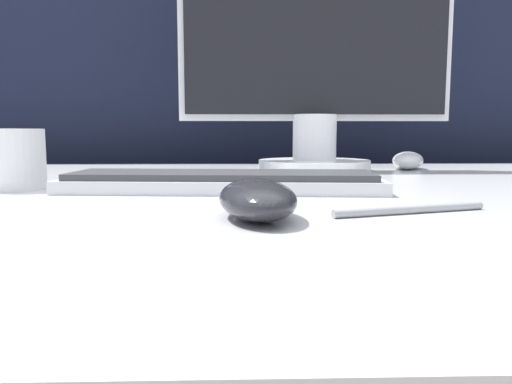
{
  "coord_description": "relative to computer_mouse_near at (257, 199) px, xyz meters",
  "views": [
    {
      "loc": [
        -0.06,
        -0.65,
        0.78
      ],
      "look_at": [
        -0.05,
        -0.19,
        0.72
      ],
      "focal_mm": 35.0,
      "sensor_mm": 36.0,
      "label": 1
    }
  ],
  "objects": [
    {
      "name": "keyboard",
      "position": [
        -0.04,
        0.21,
        -0.01
      ],
      "size": [
        0.41,
        0.14,
        0.02
      ],
      "rotation": [
        0.0,
        0.0,
        -0.08
      ],
      "color": "silver",
      "rests_on": "desk"
    },
    {
      "name": "monitor",
      "position": [
        0.13,
        0.54,
        0.21
      ],
      "size": [
        0.51,
        0.21,
        0.46
      ],
      "color": "white",
      "rests_on": "desk"
    },
    {
      "name": "mug",
      "position": [
        -0.31,
        0.23,
        0.02
      ],
      "size": [
        0.09,
        0.09,
        0.08
      ],
      "color": "white",
      "rests_on": "desk"
    },
    {
      "name": "computer_mouse_near",
      "position": [
        0.0,
        0.0,
        0.0
      ],
      "size": [
        0.08,
        0.13,
        0.03
      ],
      "rotation": [
        0.0,
        0.0,
        0.13
      ],
      "color": "#232328",
      "rests_on": "desk"
    },
    {
      "name": "pen",
      "position": [
        0.14,
        0.02,
        -0.01
      ],
      "size": [
        0.15,
        0.06,
        0.01
      ],
      "rotation": [
        0.0,
        0.0,
        0.31
      ],
      "color": "#99999E",
      "rests_on": "desk"
    },
    {
      "name": "computer_mouse_far",
      "position": [
        0.31,
        0.55,
        0.0
      ],
      "size": [
        0.1,
        0.13,
        0.04
      ],
      "rotation": [
        0.0,
        0.0,
        -0.37
      ],
      "color": "white",
      "rests_on": "desk"
    },
    {
      "name": "partition_panel",
      "position": [
        0.05,
        0.87,
        -0.01
      ],
      "size": [
        5.0,
        0.03,
        1.43
      ],
      "color": "black",
      "rests_on": "ground_plane"
    }
  ]
}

